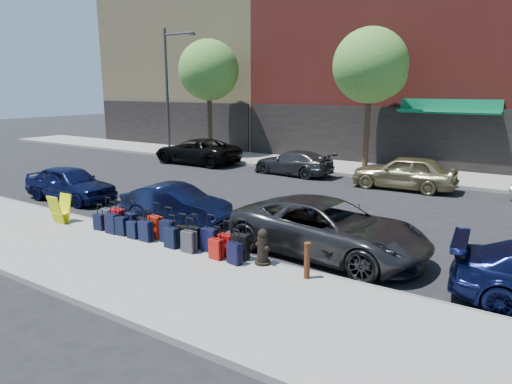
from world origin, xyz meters
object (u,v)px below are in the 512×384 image
Objects in this scene: bollard at (307,260)px; car_far_1 at (293,163)px; display_rack at (60,209)px; fire_hydrant at (263,248)px; tree_left at (211,72)px; car_far_2 at (404,172)px; car_near_0 at (70,183)px; car_near_2 at (328,228)px; car_near_1 at (176,204)px; streetlight at (169,84)px; tree_center at (373,68)px; car_far_0 at (197,151)px; suitcase_front_5 at (168,231)px.

bollard is 0.19× the size of car_far_1.
fire_hydrant is at bearing 1.17° from display_rack.
car_far_2 is at bearing -12.62° from tree_left.
car_far_1 is at bearing 78.29° from display_rack.
tree_left reaches higher than car_near_0.
car_far_2 is at bearing 8.63° from car_near_2.
car_near_0 reaches higher than fire_hydrant.
fire_hydrant is 5.01m from car_near_1.
streetlight reaches higher than tree_left.
car_far_2 is (7.57, 11.88, 0.16)m from display_rack.
display_rack is at bearing -3.88° from car_far_1.
tree_center reaches higher than car_far_1.
car_near_2 is (16.83, -11.72, -3.91)m from streetlight.
car_far_0 is (-13.03, 9.89, -0.00)m from car_near_2.
streetlight is 8.94× the size of fire_hydrant.
streetlight is 1.49× the size of car_near_2.
bollard is (17.24, -13.73, -4.08)m from streetlight.
tree_left is 0.91× the size of streetlight.
car_far_2 is (16.17, -2.26, -3.90)m from streetlight.
car_far_1 is at bearing -139.89° from tree_center.
tree_center is (10.50, 0.00, 0.00)m from tree_left.
car_far_0 is 1.20× the size of car_far_2.
streetlight is 19.17m from suitcase_front_5.
streetlight reaches higher than fire_hydrant.
car_near_2 reaches higher than car_far_0.
car_near_2 is 1.24× the size of car_far_1.
tree_center is 6.24m from car_far_1.
car_far_2 is (0.25, 11.28, 0.20)m from fire_hydrant.
bollard is 8.65m from display_rack.
car_near_0 is (-7.77, -12.42, -4.72)m from tree_center.
car_near_2 is at bearing -41.80° from tree_left.
car_near_2 is (0.90, 1.82, 0.19)m from fire_hydrant.
tree_left is 1.68× the size of car_far_1.
tree_center is 15.68m from bollard.
car_far_0 reaches higher than car_far_1.
suitcase_front_5 is 7.40m from car_near_0.
suitcase_front_5 is 0.25× the size of car_near_0.
car_far_0 is (-12.12, 11.71, 0.18)m from fire_hydrant.
suitcase_front_5 is (12.82, -13.63, -4.20)m from streetlight.
tree_center is at bearing 134.44° from car_far_1.
bollard is 0.92× the size of display_rack.
streetlight is at bearing 23.54° from car_near_0.
display_rack is at bearing 126.74° from car_near_1.
car_near_2 is 16.35m from car_far_0.
tree_center is 1.68× the size of car_far_1.
car_near_1 is (5.62, 0.07, -0.07)m from car_near_0.
suitcase_front_5 is at bearing -148.44° from car_near_1.
car_near_1 is at bearing -91.58° from car_near_0.
car_far_0 is at bearing 138.49° from bollard.
tree_center is at bearing -15.95° from car_near_1.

